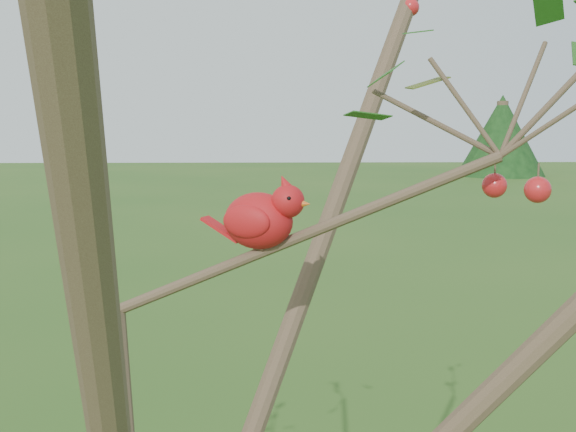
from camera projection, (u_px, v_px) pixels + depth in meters
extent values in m
sphere|color=red|center=(538.00, 190.00, 1.08)|extent=(0.04, 0.04, 0.04)
sphere|color=red|center=(494.00, 185.00, 1.16)|extent=(0.04, 0.04, 0.04)
sphere|color=red|center=(410.00, 7.00, 1.60)|extent=(0.04, 0.04, 0.04)
ellipsoid|color=red|center=(259.00, 221.00, 1.13)|extent=(0.14, 0.12, 0.09)
sphere|color=red|center=(288.00, 201.00, 1.10)|extent=(0.07, 0.07, 0.05)
cone|color=red|center=(285.00, 184.00, 1.10)|extent=(0.05, 0.04, 0.04)
cone|color=#D85914|center=(303.00, 204.00, 1.09)|extent=(0.03, 0.03, 0.02)
ellipsoid|color=black|center=(298.00, 204.00, 1.10)|extent=(0.02, 0.03, 0.02)
cube|color=red|center=(222.00, 229.00, 1.15)|extent=(0.07, 0.05, 0.04)
ellipsoid|color=red|center=(265.00, 216.00, 1.16)|extent=(0.08, 0.05, 0.05)
ellipsoid|color=red|center=(246.00, 222.00, 1.10)|extent=(0.08, 0.05, 0.05)
cylinder|color=#433024|center=(501.00, 139.00, 30.53)|extent=(0.47, 0.47, 3.15)
cone|color=black|center=(502.00, 135.00, 30.51)|extent=(3.68, 3.68, 3.42)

